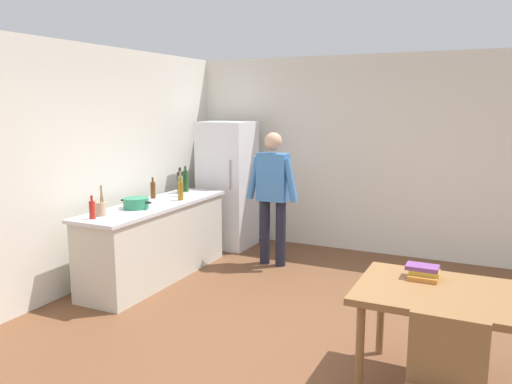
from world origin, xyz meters
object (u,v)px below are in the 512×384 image
Objects in this scene: person at (273,190)px; book_stack at (423,272)px; utensil_jar at (101,208)px; bottle_wine_dark at (180,182)px; dining_table at (458,303)px; cooking_pot at (136,203)px; bottle_sauce_red at (92,209)px; bottle_vinegar_tall at (181,186)px; bottle_wine_green at (186,181)px; bottle_beer_brown at (153,190)px; refrigerator at (228,185)px; bottle_oil_amber at (181,191)px.

person is 2.86m from book_stack.
utensil_jar is 1.48m from bottle_wine_dark.
dining_table is 3.50× the size of cooking_pot.
book_stack is at bearing 0.22° from bottle_sauce_red.
dining_table is 3.54m from utensil_jar.
bottle_sauce_red is (-3.49, 0.18, 0.32)m from dining_table.
person is 7.01× the size of book_stack.
bottle_wine_dark is 1.63m from bottle_sauce_red.
bottle_vinegar_tall is at bearing -153.01° from person.
book_stack is at bearing -2.44° from utensil_jar.
bottle_sauce_red is 3.22m from book_stack.
bottle_wine_green is at bearing 113.32° from bottle_vinegar_tall.
utensil_jar is 0.94× the size of bottle_wine_green.
cooking_pot is 1.18m from bottle_wine_green.
bottle_wine_green is at bearing -170.58° from person.
refrigerator is at bearing 76.35° from bottle_beer_brown.
bottle_vinegar_tall is 1.23× the size of bottle_beer_brown.
utensil_jar is 1.23× the size of bottle_beer_brown.
bottle_wine_dark reaches higher than book_stack.
cooking_pot reaches higher than book_stack.
person is 1.16m from bottle_vinegar_tall.
person is 7.08× the size of bottle_sauce_red.
bottle_beer_brown is at bearing -134.17° from bottle_vinegar_tall.
bottle_oil_amber is 1.15× the size of book_stack.
bottle_sauce_red is (0.14, -1.19, -0.01)m from bottle_beer_brown.
bottle_vinegar_tall is 0.36m from bottle_wine_green.
refrigerator is 4.27m from dining_table.
utensil_jar is at bearing -95.02° from refrigerator.
bottle_beer_brown is at bearing -148.72° from person.
cooking_pot is 1.25× the size of bottle_vinegar_tall.
utensil_jar is (-3.51, 0.33, 0.31)m from dining_table.
utensil_jar reaches higher than bottle_beer_brown.
cooking_pot is (-0.11, -1.92, 0.06)m from refrigerator.
bottle_vinegar_tall is at bearing 123.36° from bottle_oil_amber.
bottle_beer_brown is at bearing 109.36° from cooking_pot.
person reaches higher than book_stack.
person is at bearing 16.44° from bottle_wine_dark.
bottle_wine_dark is (0.01, -0.15, 0.00)m from bottle_wine_green.
bottle_wine_green reaches higher than bottle_sauce_red.
bottle_wine_green is at bearing 117.42° from bottle_oil_amber.
utensil_jar is 1.05m from bottle_beer_brown.
bottle_beer_brown reaches higher than dining_table.
utensil_jar is at bearing -122.52° from person.
bottle_vinegar_tall reaches higher than dining_table.
bottle_wine_green reaches higher than bottle_vinegar_tall.
bottle_wine_dark is at bearing 153.56° from book_stack.
bottle_sauce_red is (-0.10, -1.44, -0.04)m from bottle_vinegar_tall.
utensil_jar is (-0.09, -0.45, 0.02)m from cooking_pot.
cooking_pot is at bearing 78.16° from utensil_jar.
refrigerator is at bearing 92.46° from bottle_oil_amber.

